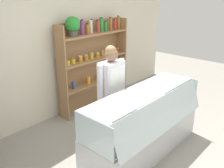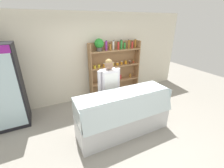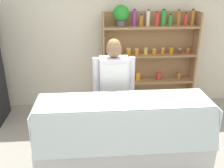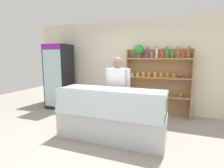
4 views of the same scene
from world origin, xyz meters
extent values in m
plane|color=gray|center=(0.00, 0.00, 0.00)|extent=(12.00, 12.00, 0.00)
cube|color=silver|center=(0.00, 2.06, 1.35)|extent=(6.80, 0.10, 2.70)
cube|color=#9E754C|center=(0.64, 1.91, 0.92)|extent=(1.75, 0.02, 1.84)
cube|color=#9E754C|center=(-0.22, 1.77, 0.92)|extent=(0.03, 0.28, 1.84)
cube|color=#9E754C|center=(1.50, 1.77, 0.92)|extent=(0.03, 0.28, 1.84)
cube|color=#9E754C|center=(0.64, 1.77, 0.55)|extent=(1.69, 0.28, 0.04)
cube|color=#9E754C|center=(0.64, 1.77, 1.07)|extent=(1.69, 0.28, 0.04)
cube|color=#9E754C|center=(0.64, 1.77, 1.58)|extent=(1.69, 0.28, 0.04)
cylinder|color=#4C4742|center=(0.10, 1.77, 1.65)|extent=(0.17, 0.17, 0.11)
sphere|color=#268D2D|center=(0.10, 1.77, 1.83)|extent=(0.28, 0.28, 0.28)
cylinder|color=purple|center=(0.33, 1.78, 1.74)|extent=(0.07, 0.07, 0.28)
cylinder|color=black|center=(0.33, 1.77, 1.89)|extent=(0.04, 0.04, 0.02)
cylinder|color=#9E6623|center=(0.45, 1.75, 1.70)|extent=(0.08, 0.08, 0.20)
cylinder|color=black|center=(0.45, 1.77, 1.80)|extent=(0.05, 0.05, 0.02)
cylinder|color=silver|center=(0.58, 1.79, 1.73)|extent=(0.07, 0.07, 0.27)
cylinder|color=black|center=(0.58, 1.77, 1.87)|extent=(0.04, 0.04, 0.02)
cylinder|color=red|center=(0.73, 1.74, 1.72)|extent=(0.07, 0.07, 0.24)
cylinder|color=black|center=(0.73, 1.77, 1.84)|extent=(0.04, 0.04, 0.02)
cylinder|color=#2D8C38|center=(0.85, 1.76, 1.74)|extent=(0.08, 0.08, 0.28)
cylinder|color=black|center=(0.85, 1.77, 1.88)|extent=(0.05, 0.05, 0.02)
cylinder|color=#2D8C38|center=(0.98, 1.77, 1.70)|extent=(0.07, 0.07, 0.20)
cylinder|color=black|center=(0.98, 1.77, 1.80)|extent=(0.04, 0.04, 0.02)
cylinder|color=#9E6623|center=(1.12, 1.75, 1.73)|extent=(0.06, 0.06, 0.27)
cylinder|color=black|center=(1.12, 1.77, 1.87)|extent=(0.04, 0.04, 0.02)
cylinder|color=red|center=(1.25, 1.74, 1.71)|extent=(0.06, 0.06, 0.22)
cylinder|color=black|center=(1.25, 1.77, 1.83)|extent=(0.04, 0.04, 0.02)
cylinder|color=#9E6623|center=(1.38, 1.75, 1.74)|extent=(0.06, 0.06, 0.28)
cylinder|color=black|center=(1.38, 1.77, 1.88)|extent=(0.04, 0.04, 0.02)
cylinder|color=yellow|center=(-0.08, 1.75, 1.12)|extent=(0.08, 0.08, 0.08)
cylinder|color=gold|center=(-0.08, 1.77, 1.17)|extent=(0.08, 0.08, 0.01)
cylinder|color=yellow|center=(0.07, 1.78, 1.13)|extent=(0.08, 0.08, 0.09)
cylinder|color=gold|center=(0.07, 1.77, 1.18)|extent=(0.08, 0.08, 0.01)
cylinder|color=orange|center=(0.24, 1.76, 1.14)|extent=(0.08, 0.08, 0.11)
cylinder|color=silver|center=(0.24, 1.77, 1.20)|extent=(0.08, 0.08, 0.01)
cylinder|color=orange|center=(0.39, 1.75, 1.14)|extent=(0.07, 0.07, 0.11)
cylinder|color=silver|center=(0.39, 1.77, 1.20)|extent=(0.07, 0.07, 0.01)
cylinder|color=yellow|center=(0.57, 1.78, 1.14)|extent=(0.07, 0.07, 0.11)
cylinder|color=silver|center=(0.57, 1.77, 1.20)|extent=(0.07, 0.07, 0.01)
cylinder|color=orange|center=(0.72, 1.76, 1.13)|extent=(0.07, 0.07, 0.09)
cylinder|color=silver|center=(0.72, 1.77, 1.18)|extent=(0.08, 0.08, 0.01)
cylinder|color=orange|center=(0.89, 1.78, 1.14)|extent=(0.07, 0.07, 0.10)
cylinder|color=silver|center=(0.89, 1.77, 1.19)|extent=(0.07, 0.07, 0.01)
cylinder|color=orange|center=(1.05, 1.78, 1.14)|extent=(0.08, 0.08, 0.10)
cylinder|color=gold|center=(1.05, 1.77, 1.20)|extent=(0.08, 0.08, 0.01)
cylinder|color=brown|center=(1.20, 1.75, 1.13)|extent=(0.07, 0.07, 0.08)
cylinder|color=silver|center=(1.20, 1.77, 1.17)|extent=(0.07, 0.07, 0.01)
cylinder|color=#BF4C2D|center=(1.37, 1.78, 1.13)|extent=(0.07, 0.07, 0.08)
cylinder|color=gold|center=(1.37, 1.77, 1.18)|extent=(0.07, 0.07, 0.01)
cube|color=#3356B2|center=(0.04, 1.77, 0.65)|extent=(0.05, 0.04, 0.15)
cube|color=orange|center=(0.44, 1.77, 0.64)|extent=(0.07, 0.04, 0.15)
cube|color=red|center=(0.84, 1.77, 0.65)|extent=(0.08, 0.05, 0.15)
cube|color=#9E6623|center=(1.24, 1.77, 0.64)|extent=(0.06, 0.04, 0.13)
cube|color=silver|center=(-0.06, 0.00, 0.28)|extent=(2.13, 0.70, 0.55)
cube|color=white|center=(-0.06, 0.00, 0.57)|extent=(2.07, 0.64, 0.03)
cube|color=silver|center=(-0.06, -0.33, 0.78)|extent=(2.09, 0.16, 0.47)
cube|color=silver|center=(-0.06, 0.05, 1.00)|extent=(2.09, 0.54, 0.01)
cube|color=silver|center=(-1.11, 0.00, 0.78)|extent=(0.01, 0.66, 0.45)
cube|color=silver|center=(1.00, 0.00, 0.78)|extent=(0.01, 0.66, 0.45)
cube|color=tan|center=(-0.86, 0.08, 0.61)|extent=(0.16, 0.12, 0.05)
cube|color=white|center=(-0.86, -0.13, 0.61)|extent=(0.05, 0.03, 0.02)
cube|color=beige|center=(-0.46, 0.08, 0.61)|extent=(0.16, 0.13, 0.04)
cube|color=white|center=(-0.46, -0.13, 0.61)|extent=(0.05, 0.03, 0.02)
cube|color=tan|center=(-0.06, 0.08, 0.61)|extent=(0.17, 0.14, 0.04)
cube|color=white|center=(-0.06, -0.13, 0.61)|extent=(0.05, 0.03, 0.02)
cube|color=tan|center=(0.34, 0.08, 0.61)|extent=(0.16, 0.14, 0.05)
cube|color=white|center=(0.34, -0.13, 0.61)|extent=(0.05, 0.03, 0.02)
cube|color=tan|center=(0.75, 0.08, 0.61)|extent=(0.16, 0.13, 0.04)
cube|color=white|center=(0.75, -0.13, 0.61)|extent=(0.05, 0.03, 0.02)
cylinder|color=#C1706B|center=(-0.94, -0.11, 0.64)|extent=(0.16, 0.12, 0.11)
cylinder|color=#A35B4C|center=(-0.72, -0.11, 0.65)|extent=(0.17, 0.15, 0.14)
cylinder|color=white|center=(0.47, -0.09, 0.70)|extent=(0.07, 0.07, 0.23)
cylinder|color=white|center=(0.57, -0.09, 0.69)|extent=(0.07, 0.07, 0.22)
cylinder|color=#4C4233|center=(-0.22, 0.61, 0.38)|extent=(0.13, 0.13, 0.75)
cylinder|color=#4C4233|center=(-0.04, 0.61, 0.38)|extent=(0.13, 0.13, 0.75)
cube|color=white|center=(-0.13, 0.61, 1.06)|extent=(0.40, 0.24, 0.62)
cube|color=white|center=(-0.13, 0.48, 0.73)|extent=(0.34, 0.01, 1.16)
cylinder|color=white|center=(-0.38, 0.61, 1.10)|extent=(0.09, 0.09, 0.56)
cylinder|color=white|center=(0.12, 0.61, 1.10)|extent=(0.09, 0.09, 0.56)
sphere|color=#8C664C|center=(-0.13, 0.61, 1.49)|extent=(0.21, 0.21, 0.21)
sphere|color=#997A47|center=(-0.13, 0.62, 1.54)|extent=(0.18, 0.18, 0.18)
camera|label=1|loc=(-2.88, -1.89, 2.41)|focal=40.00mm
camera|label=2|loc=(-1.56, -2.47, 2.45)|focal=24.00mm
camera|label=3|loc=(-0.42, -2.65, 2.33)|focal=40.00mm
camera|label=4|loc=(1.14, -3.12, 1.63)|focal=28.00mm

